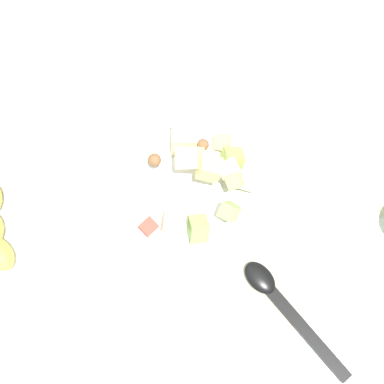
# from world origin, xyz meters

# --- Properties ---
(ground_plane) EXTENTS (2.40, 2.40, 0.00)m
(ground_plane) POSITION_xyz_m (0.00, 0.00, 0.00)
(ground_plane) COLOR silver
(placemat) EXTENTS (0.50, 0.37, 0.01)m
(placemat) POSITION_xyz_m (0.00, 0.00, 0.00)
(placemat) COLOR #BCB299
(placemat) RESTS_ON ground_plane
(salad_bowl) EXTENTS (0.23, 0.23, 0.13)m
(salad_bowl) POSITION_xyz_m (0.00, -0.00, 0.04)
(salad_bowl) COLOR white
(salad_bowl) RESTS_ON placemat
(serving_spoon) EXTENTS (0.22, 0.07, 0.01)m
(serving_spoon) POSITION_xyz_m (0.21, -0.04, 0.01)
(serving_spoon) COLOR black
(serving_spoon) RESTS_ON placemat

